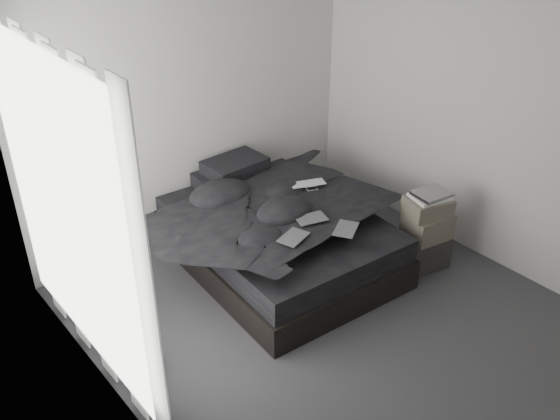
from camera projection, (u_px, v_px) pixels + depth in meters
floor at (340, 324)px, 5.23m from camera, size 3.60×4.20×0.01m
ceiling at (361, 6)px, 3.92m from camera, size 3.60×4.20×0.01m
wall_back at (194, 108)px, 5.98m from camera, size 3.60×0.01×2.60m
wall_left at (127, 281)px, 3.59m from camera, size 0.01×4.20×2.60m
wall_right at (492, 127)px, 5.56m from camera, size 0.01×4.20×2.60m
window_left at (66, 212)px, 4.18m from camera, size 0.02×2.00×2.30m
curtain_left at (74, 218)px, 4.24m from camera, size 0.06×2.12×2.48m
bed at (279, 251)px, 5.93m from camera, size 1.73×2.20×0.29m
mattress at (279, 228)px, 5.80m from camera, size 1.66×2.14×0.22m
duvet at (283, 208)px, 5.65m from camera, size 1.67×1.89×0.24m
pillow_lower at (228, 179)px, 6.26m from camera, size 0.66×0.47×0.14m
pillow_upper at (235, 166)px, 6.21m from camera, size 0.60×0.43×0.13m
laptop at (310, 179)px, 5.85m from camera, size 0.39×0.33×0.03m
comic_a at (294, 229)px, 5.10m from camera, size 0.31×0.25×0.01m
comic_b at (312, 210)px, 5.36m from camera, size 0.30×0.24×0.01m
comic_c at (347, 220)px, 5.21m from camera, size 0.32×0.28×0.01m
side_stand at (94, 272)px, 5.26m from camera, size 0.47×0.47×0.72m
papers at (89, 236)px, 5.08m from camera, size 0.33×0.30×0.01m
floor_books at (143, 354)px, 4.81m from camera, size 0.16×0.22×0.15m
box_lower at (423, 250)px, 5.91m from camera, size 0.50×0.43×0.32m
box_mid at (428, 225)px, 5.76m from camera, size 0.45×0.38×0.24m
box_upper at (428, 206)px, 5.66m from camera, size 0.45×0.40×0.17m
art_book_white at (430, 196)px, 5.61m from camera, size 0.38×0.33×0.03m
art_book_snake at (432, 194)px, 5.60m from camera, size 0.35×0.29×0.03m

